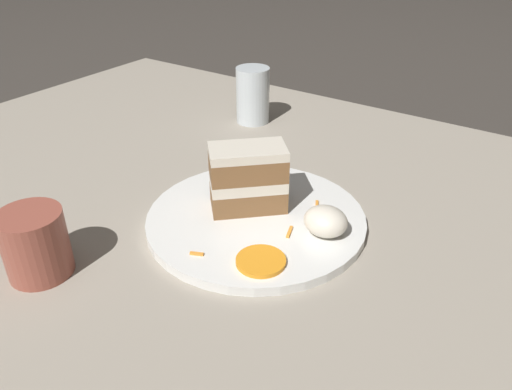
% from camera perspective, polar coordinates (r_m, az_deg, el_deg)
% --- Properties ---
extents(ground_plane, '(6.00, 6.00, 0.00)m').
position_cam_1_polar(ground_plane, '(0.70, -3.76, -4.51)').
color(ground_plane, '#38332D').
rests_on(ground_plane, ground).
extents(dining_table, '(1.37, 1.06, 0.02)m').
position_cam_1_polar(dining_table, '(0.70, -3.79, -3.76)').
color(dining_table, gray).
rests_on(dining_table, ground).
extents(plate, '(0.30, 0.30, 0.01)m').
position_cam_1_polar(plate, '(0.68, -0.00, -2.77)').
color(plate, white).
rests_on(plate, dining_table).
extents(cake_slice, '(0.11, 0.11, 0.09)m').
position_cam_1_polar(cake_slice, '(0.67, -0.93, 1.96)').
color(cake_slice, brown).
rests_on(cake_slice, plate).
extents(cream_dollop, '(0.06, 0.05, 0.04)m').
position_cam_1_polar(cream_dollop, '(0.64, 7.96, -2.98)').
color(cream_dollop, silver).
rests_on(cream_dollop, plate).
extents(orange_garnish, '(0.06, 0.06, 0.01)m').
position_cam_1_polar(orange_garnish, '(0.59, 0.56, -7.55)').
color(orange_garnish, orange).
rests_on(orange_garnish, plate).
extents(carrot_shreds_scatter, '(0.12, 0.20, 0.00)m').
position_cam_1_polar(carrot_shreds_scatter, '(0.65, 3.20, -3.85)').
color(carrot_shreds_scatter, orange).
rests_on(carrot_shreds_scatter, plate).
extents(drinking_glass, '(0.07, 0.07, 0.11)m').
position_cam_1_polar(drinking_glass, '(0.99, -0.37, 10.93)').
color(drinking_glass, silver).
rests_on(drinking_glass, dining_table).
extents(coffee_mug, '(0.07, 0.07, 0.08)m').
position_cam_1_polar(coffee_mug, '(0.63, -23.98, -4.87)').
color(coffee_mug, '#994C3D').
rests_on(coffee_mug, dining_table).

